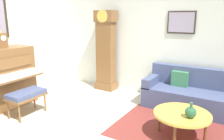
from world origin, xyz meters
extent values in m
cube|color=beige|center=(0.00, 0.00, -0.05)|extent=(6.40, 6.00, 0.10)
cube|color=silver|center=(0.00, 2.40, 1.40)|extent=(5.30, 0.10, 2.80)
cube|color=#33281E|center=(0.75, 2.33, 1.75)|extent=(0.60, 0.03, 0.48)
cube|color=#998EA8|center=(0.75, 2.32, 1.75)|extent=(0.54, 0.01, 0.42)
cube|color=maroon|center=(1.19, 0.83, 0.00)|extent=(2.10, 1.50, 0.01)
cube|color=brown|center=(-1.82, -0.10, 0.68)|extent=(0.28, 1.38, 0.04)
cube|color=white|center=(-1.82, -0.10, 0.74)|extent=(0.26, 1.32, 0.08)
cube|color=brown|center=(-1.93, -0.10, 0.98)|extent=(0.03, 1.20, 0.20)
cube|color=brown|center=(-1.49, -0.03, 0.38)|extent=(0.42, 0.70, 0.04)
cube|color=#424C70|center=(-1.49, -0.03, 0.44)|extent=(0.40, 0.68, 0.08)
cylinder|color=brown|center=(-1.33, -0.33, 0.18)|extent=(0.04, 0.04, 0.36)
cylinder|color=brown|center=(-1.33, 0.27, 0.18)|extent=(0.04, 0.04, 0.36)
cylinder|color=brown|center=(-1.65, -0.33, 0.18)|extent=(0.04, 0.04, 0.36)
cylinder|color=brown|center=(-1.65, 0.27, 0.18)|extent=(0.04, 0.04, 0.36)
cube|color=brown|center=(-1.04, 2.11, 0.09)|extent=(0.52, 0.34, 0.18)
cube|color=brown|center=(-1.04, 2.11, 0.89)|extent=(0.44, 0.28, 1.78)
cube|color=brown|center=(-1.04, 2.11, 1.88)|extent=(0.52, 0.32, 0.28)
cylinder|color=gold|center=(-1.04, 1.95, 1.88)|extent=(0.30, 0.02, 0.30)
cylinder|color=gold|center=(-1.04, 2.06, 0.95)|extent=(0.03, 0.03, 0.70)
cube|color=#424C70|center=(1.18, 1.88, 0.21)|extent=(1.90, 0.80, 0.42)
cube|color=#424C70|center=(1.18, 2.18, 0.62)|extent=(1.90, 0.20, 0.44)
cube|color=#424C70|center=(0.32, 1.88, 0.50)|extent=(0.18, 0.80, 0.20)
cube|color=#38754C|center=(0.88, 2.02, 0.58)|extent=(0.34, 0.12, 0.32)
cylinder|color=gold|center=(1.28, 0.70, 0.39)|extent=(0.88, 0.88, 0.04)
torus|color=brown|center=(1.28, 0.70, 0.39)|extent=(0.88, 0.88, 0.04)
cylinder|color=brown|center=(1.28, 1.06, 0.19)|extent=(0.04, 0.04, 0.37)
cylinder|color=brown|center=(1.64, 0.70, 0.19)|extent=(0.04, 0.04, 0.37)
cylinder|color=brown|center=(1.28, 0.34, 0.19)|extent=(0.04, 0.04, 0.37)
cylinder|color=brown|center=(0.92, 0.70, 0.19)|extent=(0.04, 0.04, 0.37)
cube|color=brown|center=(-2.23, 0.08, 1.40)|extent=(0.12, 0.18, 0.30)
cylinder|color=white|center=(-2.17, 0.08, 1.45)|extent=(0.01, 0.11, 0.11)
cone|color=brown|center=(-2.23, 0.08, 1.59)|extent=(0.10, 0.10, 0.08)
cylinder|color=#234C33|center=(1.42, 0.59, 0.42)|extent=(0.09, 0.09, 0.01)
sphere|color=#285638|center=(1.42, 0.59, 0.50)|extent=(0.17, 0.17, 0.17)
cylinder|color=#285638|center=(1.42, 0.59, 0.61)|extent=(0.04, 0.04, 0.08)
camera|label=1|loc=(1.99, -2.59, 1.88)|focal=35.41mm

